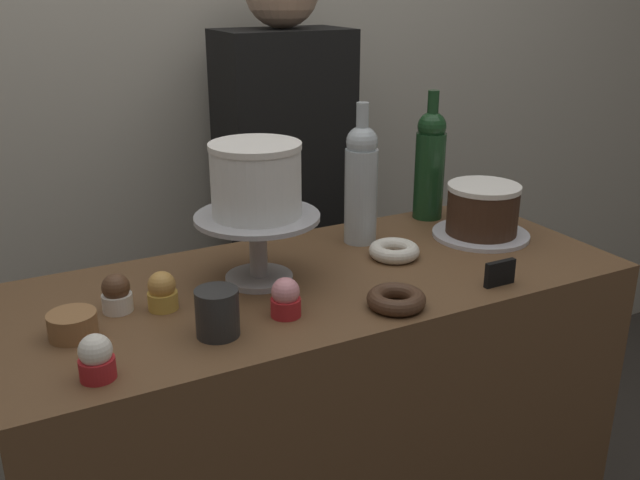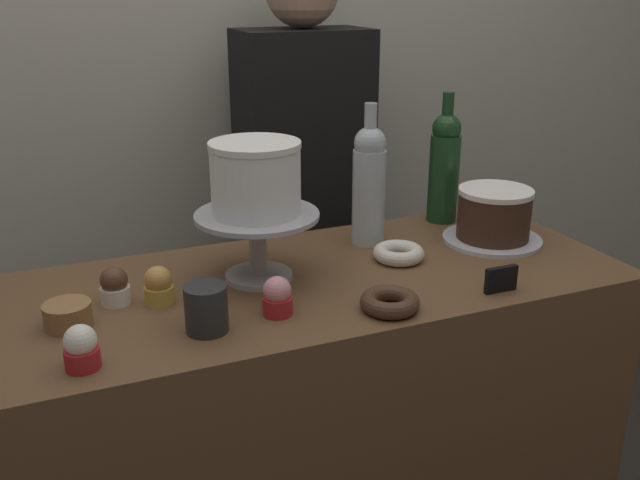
{
  "view_description": "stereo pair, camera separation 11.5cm",
  "coord_description": "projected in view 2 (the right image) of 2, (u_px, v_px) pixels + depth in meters",
  "views": [
    {
      "loc": [
        -0.62,
        -1.19,
        1.52
      ],
      "look_at": [
        0.0,
        0.0,
        1.03
      ],
      "focal_mm": 39.37,
      "sensor_mm": 36.0,
      "label": 1
    },
    {
      "loc": [
        -0.52,
        -1.24,
        1.52
      ],
      "look_at": [
        0.0,
        0.0,
        1.03
      ],
      "focal_mm": 39.37,
      "sensor_mm": 36.0,
      "label": 2
    }
  ],
  "objects": [
    {
      "name": "cake_stand_pedestal",
      "position": [
        257.0,
        234.0,
        1.41
      ],
      "size": [
        0.25,
        0.25,
        0.14
      ],
      "color": "#B2B2B7",
      "rests_on": "display_counter"
    },
    {
      "name": "cookie_stack",
      "position": [
        68.0,
        315.0,
        1.24
      ],
      "size": [
        0.08,
        0.08,
        0.04
      ],
      "color": "olive",
      "rests_on": "display_counter"
    },
    {
      "name": "chocolate_round_cake",
      "position": [
        494.0,
        213.0,
        1.63
      ],
      "size": [
        0.17,
        0.17,
        0.12
      ],
      "color": "#3D2619",
      "rests_on": "silver_serving_platter"
    },
    {
      "name": "barista_figure",
      "position": [
        304.0,
        225.0,
        2.09
      ],
      "size": [
        0.36,
        0.22,
        1.6
      ],
      "color": "black",
      "rests_on": "ground_plane"
    },
    {
      "name": "cupcake_chocolate",
      "position": [
        115.0,
        286.0,
        1.32
      ],
      "size": [
        0.06,
        0.06,
        0.07
      ],
      "color": "white",
      "rests_on": "display_counter"
    },
    {
      "name": "white_layer_cake",
      "position": [
        256.0,
        178.0,
        1.37
      ],
      "size": [
        0.18,
        0.18,
        0.14
      ],
      "color": "white",
      "rests_on": "cake_stand_pedestal"
    },
    {
      "name": "back_wall",
      "position": [
        209.0,
        61.0,
        2.06
      ],
      "size": [
        6.0,
        0.05,
        2.6
      ],
      "color": "#BCB7A8",
      "rests_on": "ground_plane"
    },
    {
      "name": "donut_sugar",
      "position": [
        399.0,
        253.0,
        1.53
      ],
      "size": [
        0.11,
        0.11,
        0.03
      ],
      "color": "silver",
      "rests_on": "display_counter"
    },
    {
      "name": "silver_serving_platter",
      "position": [
        492.0,
        239.0,
        1.65
      ],
      "size": [
        0.23,
        0.23,
        0.01
      ],
      "color": "silver",
      "rests_on": "display_counter"
    },
    {
      "name": "wine_bottle_clear",
      "position": [
        369.0,
        183.0,
        1.59
      ],
      "size": [
        0.08,
        0.08,
        0.33
      ],
      "color": "#B2BCC1",
      "rests_on": "display_counter"
    },
    {
      "name": "cupcake_strawberry",
      "position": [
        277.0,
        297.0,
        1.28
      ],
      "size": [
        0.06,
        0.06,
        0.07
      ],
      "color": "red",
      "rests_on": "display_counter"
    },
    {
      "name": "cupcake_vanilla",
      "position": [
        81.0,
        348.0,
        1.1
      ],
      "size": [
        0.06,
        0.06,
        0.07
      ],
      "color": "red",
      "rests_on": "display_counter"
    },
    {
      "name": "donut_chocolate",
      "position": [
        390.0,
        302.0,
        1.3
      ],
      "size": [
        0.11,
        0.11,
        0.03
      ],
      "color": "#472D1E",
      "rests_on": "display_counter"
    },
    {
      "name": "cupcake_caramel",
      "position": [
        158.0,
        285.0,
        1.33
      ],
      "size": [
        0.06,
        0.06,
        0.07
      ],
      "color": "gold",
      "rests_on": "display_counter"
    },
    {
      "name": "wine_bottle_green",
      "position": [
        444.0,
        165.0,
        1.74
      ],
      "size": [
        0.08,
        0.08,
        0.33
      ],
      "color": "#193D1E",
      "rests_on": "display_counter"
    },
    {
      "name": "price_sign_chalkboard",
      "position": [
        501.0,
        279.0,
        1.38
      ],
      "size": [
        0.07,
        0.01,
        0.05
      ],
      "color": "black",
      "rests_on": "display_counter"
    },
    {
      "name": "coffee_cup_ceramic",
      "position": [
        206.0,
        309.0,
        1.22
      ],
      "size": [
        0.08,
        0.08,
        0.08
      ],
      "color": "#282828",
      "rests_on": "display_counter"
    },
    {
      "name": "display_counter",
      "position": [
        320.0,
        464.0,
        1.62
      ],
      "size": [
        1.28,
        0.54,
        0.95
      ],
      "color": "brown",
      "rests_on": "ground_plane"
    }
  ]
}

